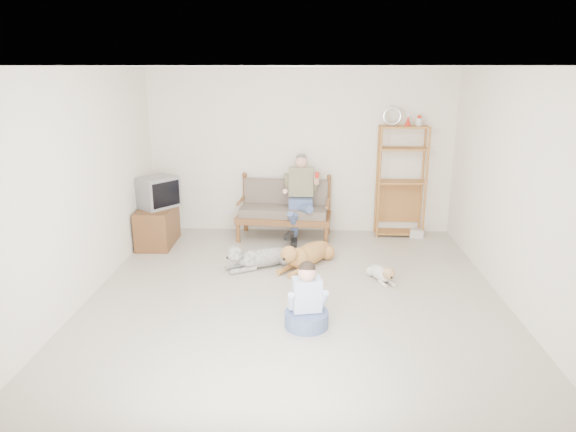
{
  "coord_description": "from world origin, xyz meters",
  "views": [
    {
      "loc": [
        0.16,
        -5.66,
        2.69
      ],
      "look_at": [
        -0.13,
        1.0,
        0.75
      ],
      "focal_mm": 32.0,
      "sensor_mm": 36.0,
      "label": 1
    }
  ],
  "objects_px": {
    "etagere": "(401,180)",
    "golden_retriever": "(306,255)",
    "loveseat": "(284,208)",
    "tv_stand": "(157,226)"
  },
  "relations": [
    {
      "from": "golden_retriever",
      "to": "etagere",
      "type": "bearing_deg",
      "value": 78.02
    },
    {
      "from": "loveseat",
      "to": "tv_stand",
      "type": "height_order",
      "value": "loveseat"
    },
    {
      "from": "etagere",
      "to": "tv_stand",
      "type": "height_order",
      "value": "etagere"
    },
    {
      "from": "loveseat",
      "to": "golden_retriever",
      "type": "distance_m",
      "value": 1.37
    },
    {
      "from": "etagere",
      "to": "golden_retriever",
      "type": "height_order",
      "value": "etagere"
    },
    {
      "from": "loveseat",
      "to": "etagere",
      "type": "bearing_deg",
      "value": 10.04
    },
    {
      "from": "etagere",
      "to": "tv_stand",
      "type": "xyz_separation_m",
      "value": [
        -3.86,
        -0.64,
        -0.63
      ]
    },
    {
      "from": "loveseat",
      "to": "golden_retriever",
      "type": "xyz_separation_m",
      "value": [
        0.37,
        -1.28,
        -0.32
      ]
    },
    {
      "from": "etagere",
      "to": "loveseat",
      "type": "bearing_deg",
      "value": -174.58
    },
    {
      "from": "loveseat",
      "to": "tv_stand",
      "type": "bearing_deg",
      "value": -162.29
    }
  ]
}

